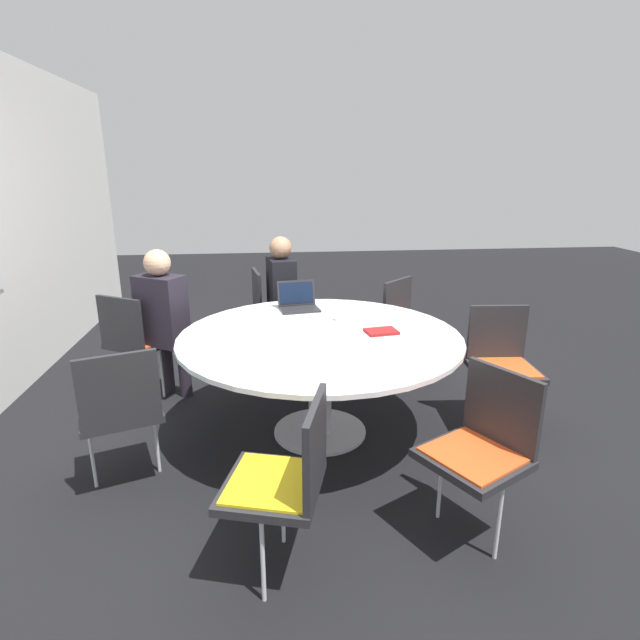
% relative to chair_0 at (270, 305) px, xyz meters
% --- Properties ---
extents(ground_plane, '(16.00, 16.00, 0.00)m').
position_rel_chair_0_xyz_m(ground_plane, '(-1.55, -0.31, -0.52)').
color(ground_plane, black).
extents(conference_table, '(1.89, 1.89, 0.73)m').
position_rel_chair_0_xyz_m(conference_table, '(-1.55, -0.31, 0.10)').
color(conference_table, '#B7B7BC').
rests_on(conference_table, ground_plane).
extents(chair_0, '(0.50, 0.48, 0.87)m').
position_rel_chair_0_xyz_m(chair_0, '(0.00, 0.00, 0.00)').
color(chair_0, '#262628').
rests_on(chair_0, ground_plane).
extents(chair_1, '(0.58, 0.59, 0.87)m').
position_rel_chair_0_xyz_m(chair_1, '(-0.81, 1.09, 0.00)').
color(chair_1, '#262628').
rests_on(chair_1, ground_plane).
extents(chair_2, '(0.54, 0.56, 0.87)m').
position_rel_chair_0_xyz_m(chair_2, '(-2.05, 0.87, 0.00)').
color(chair_2, '#262628').
rests_on(chair_2, ground_plane).
extents(chair_3, '(0.54, 0.52, 0.87)m').
position_rel_chair_0_xyz_m(chair_3, '(-2.81, -0.03, 0.00)').
color(chair_3, '#262628').
rests_on(chair_3, ground_plane).
extents(chair_4, '(0.59, 0.58, 0.87)m').
position_rel_chair_0_xyz_m(chair_4, '(-2.65, -0.99, 0.00)').
color(chair_4, '#262628').
rests_on(chair_4, ground_plane).
extents(chair_5, '(0.45, 0.47, 0.87)m').
position_rel_chair_0_xyz_m(chair_5, '(-1.58, -1.60, 0.00)').
color(chair_5, '#262628').
rests_on(chair_5, ground_plane).
extents(chair_6, '(0.61, 0.61, 0.87)m').
position_rel_chair_0_xyz_m(chair_6, '(-0.63, -1.20, 0.00)').
color(chair_6, '#262628').
rests_on(chair_6, ground_plane).
extents(person_0, '(0.39, 0.30, 1.22)m').
position_rel_chair_0_xyz_m(person_0, '(-0.22, -0.12, 0.19)').
color(person_0, black).
rests_on(person_0, ground_plane).
extents(person_1, '(0.37, 0.42, 1.22)m').
position_rel_chair_0_xyz_m(person_1, '(-0.86, 0.84, 0.19)').
color(person_1, '#231E28').
rests_on(person_1, ground_plane).
extents(laptop, '(0.28, 0.34, 0.21)m').
position_rel_chair_0_xyz_m(laptop, '(-0.90, -0.21, 0.27)').
color(laptop, '#232326').
rests_on(laptop, conference_table).
extents(spiral_notebook, '(0.18, 0.23, 0.02)m').
position_rel_chair_0_xyz_m(spiral_notebook, '(-1.57, -0.73, 0.22)').
color(spiral_notebook, maroon).
rests_on(spiral_notebook, conference_table).
extents(coffee_cup, '(0.08, 0.08, 0.09)m').
position_rel_chair_0_xyz_m(coffee_cup, '(-1.26, -0.50, 0.25)').
color(coffee_cup, white).
rests_on(coffee_cup, conference_table).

